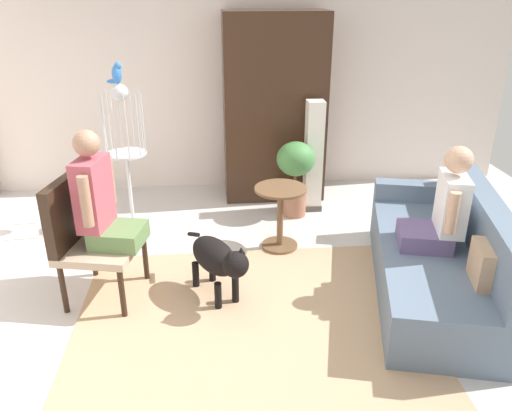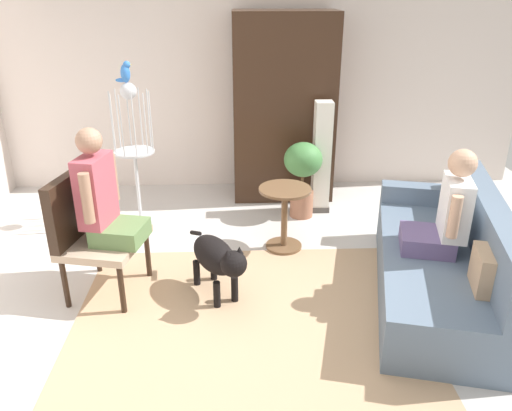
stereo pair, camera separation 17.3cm
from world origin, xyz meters
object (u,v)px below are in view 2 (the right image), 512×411
dog (217,257)px  bird_cage_stand (135,156)px  armchair (88,226)px  column_lamp (322,158)px  armoire_cabinet (283,108)px  person_on_couch (446,213)px  round_end_table (284,213)px  parrot (125,72)px  couch (444,263)px  person_on_armchair (103,197)px  potted_plant (303,170)px

dog → bird_cage_stand: size_ratio=0.54×
armchair → column_lamp: 2.58m
armoire_cabinet → column_lamp: bearing=-52.6°
armoire_cabinet → armchair: bearing=-130.3°
person_on_couch → round_end_table: size_ratio=1.34×
dog → parrot: (-0.87, 1.45, 1.19)m
round_end_table → dog: round_end_table is taller
couch → column_lamp: bearing=112.5°
round_end_table → parrot: (-1.47, 0.66, 1.19)m
parrot → armoire_cabinet: size_ratio=0.10×
person_on_couch → bird_cage_stand: size_ratio=0.56×
column_lamp → round_end_table: bearing=-118.5°
person_on_armchair → column_lamp: bearing=38.9°
couch → potted_plant: 1.84m
couch → dog: size_ratio=2.81×
bird_cage_stand → potted_plant: (1.72, 0.07, -0.20)m
dog → column_lamp: size_ratio=0.65×
armchair → couch: bearing=-3.9°
person_on_armchair → dog: (0.86, -0.11, -0.48)m
person_on_armchair → armoire_cabinet: bearing=52.7°
armchair → round_end_table: (1.61, 0.65, -0.22)m
armchair → dog: armchair is taller
bird_cage_stand → column_lamp: size_ratio=1.20×
bird_cage_stand → armoire_cabinet: 1.74m
person_on_couch → potted_plant: 1.82m
dog → parrot: bearing=120.9°
potted_plant → dog: bearing=-119.3°
bird_cage_stand → couch: bearing=-29.6°
column_lamp → bird_cage_stand: bearing=-173.6°
potted_plant → person_on_armchair: bearing=-140.6°
person_on_couch → round_end_table: bearing=143.0°
round_end_table → potted_plant: size_ratio=0.74×
round_end_table → person_on_armchair: bearing=-154.8°
bird_cage_stand → potted_plant: 1.73m
person_on_armchair → parrot: parrot is taller
armoire_cabinet → person_on_couch: bearing=-64.9°
dog → bird_cage_stand: (-0.86, 1.45, 0.37)m
person_on_armchair → potted_plant: 2.24m
round_end_table → parrot: size_ratio=3.03×
dog → column_lamp: (1.07, 1.67, 0.25)m
couch → round_end_table: (-1.19, 0.85, 0.07)m
couch → person_on_couch: 0.44m
armchair → parrot: parrot is taller
person_on_couch → column_lamp: bearing=111.0°
couch → parrot: (-2.66, 1.50, 1.26)m
round_end_table → dog: 1.00m
armchair → round_end_table: armchair is taller
parrot → armoire_cabinet: (1.57, 0.70, -0.52)m
potted_plant → column_lamp: size_ratio=0.68×
parrot → column_lamp: parrot is taller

